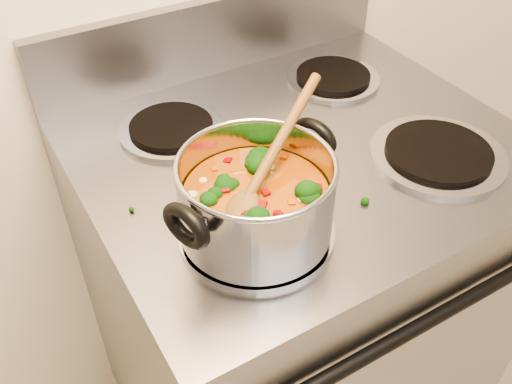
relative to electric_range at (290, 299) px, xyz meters
The scene contains 4 objects.
electric_range is the anchor object (origin of this frame).
stockpot 0.59m from the electric_range, 139.13° to the right, with size 0.29×0.23×0.14m.
wooden_spoon 0.61m from the electric_range, 138.47° to the right, with size 0.26×0.17×0.11m.
cooktop_crumbs 0.52m from the electric_range, 154.81° to the right, with size 0.37×0.16×0.01m.
Camera 1 is at (-0.52, 0.47, 1.54)m, focal length 40.00 mm.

